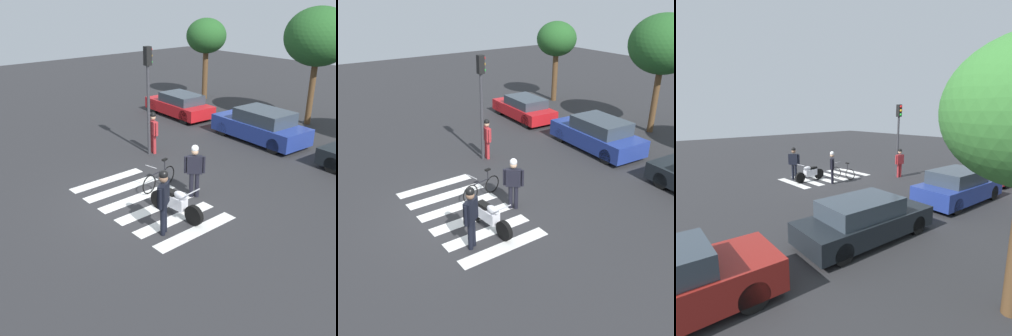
{
  "view_description": "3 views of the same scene",
  "coord_description": "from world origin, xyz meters",
  "views": [
    {
      "loc": [
        9.19,
        -7.01,
        6.08
      ],
      "look_at": [
        -0.21,
        1.07,
        0.83
      ],
      "focal_mm": 43.99,
      "sensor_mm": 36.0,
      "label": 1
    },
    {
      "loc": [
        9.57,
        -5.06,
        6.6
      ],
      "look_at": [
        0.02,
        1.59,
        1.17
      ],
      "focal_mm": 41.43,
      "sensor_mm": 36.0,
      "label": 2
    },
    {
      "loc": [
        9.99,
        12.85,
        3.87
      ],
      "look_at": [
        -0.05,
        1.6,
        0.8
      ],
      "focal_mm": 29.49,
      "sensor_mm": 36.0,
      "label": 3
    }
  ],
  "objects": [
    {
      "name": "officer_on_foot",
      "position": [
        1.72,
        -0.75,
        1.11
      ],
      "size": [
        0.45,
        0.6,
        1.89
      ],
      "color": "black",
      "rests_on": "ground_plane"
    },
    {
      "name": "crosswalk_stripes",
      "position": [
        0.0,
        0.0,
        0.0
      ],
      "size": [
        4.95,
        2.82,
        0.01
      ],
      "color": "silver",
      "rests_on": "ground_plane"
    },
    {
      "name": "car_blue_hatchback",
      "position": [
        -1.4,
        7.53,
        0.69
      ],
      "size": [
        4.5,
        2.08,
        1.45
      ],
      "color": "black",
      "rests_on": "ground_plane"
    },
    {
      "name": "car_red_convertible",
      "position": [
        -6.77,
        7.52,
        0.61
      ],
      "size": [
        4.13,
        1.92,
        1.24
      ],
      "color": "black",
      "rests_on": "ground_plane"
    },
    {
      "name": "street_tree_mid",
      "position": [
        -1.46,
        11.47,
        4.22
      ],
      "size": [
        3.21,
        3.21,
        5.61
      ],
      "color": "brown",
      "rests_on": "ground_plane"
    },
    {
      "name": "leaning_bicycle",
      "position": [
        -0.55,
        0.97,
        0.36
      ],
      "size": [
        0.48,
        1.63,
        0.98
      ],
      "color": "black",
      "rests_on": "ground_plane"
    },
    {
      "name": "pedestrian_bystander",
      "position": [
        -3.31,
        2.95,
        0.99
      ],
      "size": [
        0.65,
        0.28,
        1.73
      ],
      "color": "#B22D33",
      "rests_on": "ground_plane"
    },
    {
      "name": "ground_plane",
      "position": [
        0.0,
        0.0,
        0.0
      ],
      "size": [
        60.0,
        60.0,
        0.0
      ],
      "primitive_type": "plane",
      "color": "#2B2B2D"
    },
    {
      "name": "street_tree_near",
      "position": [
        -8.79,
        11.47,
        3.72
      ],
      "size": [
        2.4,
        2.4,
        4.81
      ],
      "color": "brown",
      "rests_on": "ground_plane"
    },
    {
      "name": "police_motorcycle",
      "position": [
        1.23,
        0.13,
        0.45
      ],
      "size": [
        2.01,
        0.62,
        1.02
      ],
      "color": "black",
      "rests_on": "ground_plane"
    },
    {
      "name": "officer_by_motorcycle",
      "position": [
        0.66,
        1.43,
        1.03
      ],
      "size": [
        0.48,
        0.52,
        1.78
      ],
      "color": "black",
      "rests_on": "ground_plane"
    },
    {
      "name": "traffic_light_pole",
      "position": [
        -3.34,
        2.76,
        2.88
      ],
      "size": [
        0.25,
        0.34,
        4.29
      ],
      "color": "#38383D",
      "rests_on": "ground_plane"
    }
  ]
}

